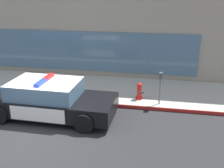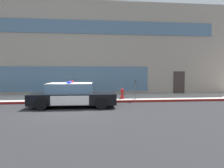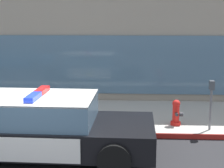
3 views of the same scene
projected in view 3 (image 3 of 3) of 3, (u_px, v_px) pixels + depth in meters
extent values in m
cube|color=#B2ADA3|center=(67.00, 115.00, 10.69)|extent=(48.00, 3.55, 0.15)
cube|color=maroon|center=(55.00, 134.00, 8.94)|extent=(28.80, 0.04, 0.14)
cube|color=slate|center=(40.00, 64.00, 12.26)|extent=(14.44, 0.08, 2.10)
cube|color=black|center=(48.00, 134.00, 7.68)|extent=(4.86, 2.04, 0.60)
cube|color=silver|center=(115.00, 129.00, 7.53)|extent=(1.68, 1.93, 0.05)
cube|color=silver|center=(54.00, 121.00, 8.65)|extent=(2.03, 0.07, 0.51)
cube|color=silver|center=(30.00, 150.00, 6.73)|extent=(2.03, 0.07, 0.51)
cube|color=yellow|center=(54.00, 121.00, 8.66)|extent=(0.22, 0.02, 0.26)
cube|color=slate|center=(38.00, 110.00, 7.59)|extent=(2.55, 1.80, 0.60)
cube|color=silver|center=(38.00, 97.00, 7.53)|extent=(2.55, 1.80, 0.04)
cube|color=red|center=(42.00, 90.00, 7.86)|extent=(0.21, 0.66, 0.11)
cube|color=blue|center=(33.00, 97.00, 7.17)|extent=(0.21, 0.66, 0.11)
cylinder|color=black|center=(120.00, 129.00, 8.54)|extent=(0.68, 0.23, 0.68)
cylinder|color=black|center=(114.00, 160.00, 6.64)|extent=(0.68, 0.23, 0.68)
cylinder|color=red|center=(176.00, 123.00, 9.45)|extent=(0.28, 0.28, 0.10)
cylinder|color=red|center=(176.00, 114.00, 9.40)|extent=(0.19, 0.19, 0.45)
sphere|color=red|center=(176.00, 104.00, 9.35)|extent=(0.22, 0.22, 0.22)
cylinder|color=#333338|center=(176.00, 101.00, 9.33)|extent=(0.06, 0.06, 0.05)
cylinder|color=#333338|center=(177.00, 114.00, 9.26)|extent=(0.09, 0.10, 0.09)
cylinder|color=#333338|center=(175.00, 112.00, 9.54)|extent=(0.09, 0.10, 0.09)
cylinder|color=#333338|center=(181.00, 114.00, 9.40)|extent=(0.10, 0.12, 0.12)
cylinder|color=slate|center=(210.00, 110.00, 8.95)|extent=(0.06, 0.06, 1.10)
cube|color=#474C51|center=(212.00, 85.00, 8.82)|extent=(0.12, 0.18, 0.24)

